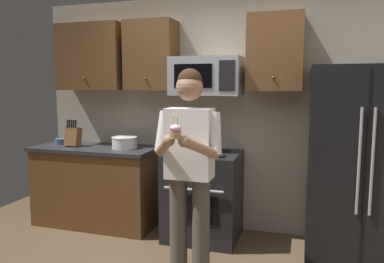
% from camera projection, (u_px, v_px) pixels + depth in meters
% --- Properties ---
extents(wall_back, '(4.40, 0.10, 2.60)m').
position_uv_depth(wall_back, '(225.00, 114.00, 4.14)').
color(wall_back, '#B7AD99').
rests_on(wall_back, ground).
extents(oven_range, '(0.76, 0.70, 0.93)m').
position_uv_depth(oven_range, '(203.00, 195.00, 3.92)').
color(oven_range, black).
rests_on(oven_range, ground).
extents(microwave, '(0.74, 0.41, 0.40)m').
position_uv_depth(microwave, '(207.00, 76.00, 3.88)').
color(microwave, '#9EA0A5').
extents(refrigerator, '(0.90, 0.75, 1.80)m').
position_uv_depth(refrigerator, '(359.00, 164.00, 3.39)').
color(refrigerator, black).
rests_on(refrigerator, ground).
extents(cabinet_row_upper, '(2.78, 0.36, 0.76)m').
position_uv_depth(cabinet_row_upper, '(158.00, 56.00, 4.07)').
color(cabinet_row_upper, brown).
extents(counter_left, '(1.44, 0.66, 0.92)m').
position_uv_depth(counter_left, '(97.00, 185.00, 4.32)').
color(counter_left, brown).
rests_on(counter_left, ground).
extents(knife_block, '(0.16, 0.15, 0.32)m').
position_uv_depth(knife_block, '(73.00, 136.00, 4.28)').
color(knife_block, brown).
rests_on(knife_block, counter_left).
extents(bowl_large_white, '(0.29, 0.29, 0.13)m').
position_uv_depth(bowl_large_white, '(125.00, 142.00, 4.14)').
color(bowl_large_white, white).
rests_on(bowl_large_white, counter_left).
extents(bowl_small_colored, '(0.15, 0.15, 0.07)m').
position_uv_depth(bowl_small_colored, '(61.00, 141.00, 4.45)').
color(bowl_small_colored, '#4C7299').
rests_on(bowl_small_colored, counter_left).
extents(person, '(0.60, 0.48, 1.76)m').
position_uv_depth(person, '(189.00, 162.00, 3.04)').
color(person, '#4C4742').
rests_on(person, ground).
extents(cupcake, '(0.09, 0.09, 0.17)m').
position_uv_depth(cupcake, '(175.00, 131.00, 2.69)').
color(cupcake, '#A87F56').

